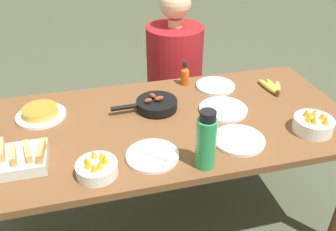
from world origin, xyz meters
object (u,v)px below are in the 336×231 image
fruit_bowl_citrus (313,124)px  banana_bunch (273,87)px  fruit_bowl_mango (97,167)px  empty_plate_near_front (215,86)px  hot_sauce_bottle (185,75)px  person_figure (174,90)px  frittata_plate_center (41,113)px  empty_plate_far_right (239,140)px  water_bottle (206,141)px  empty_plate_far_left (152,156)px  skillet (156,104)px  melon_tray (11,160)px  empty_plate_mid_edge (223,109)px

fruit_bowl_citrus → banana_bunch: bearing=87.6°
fruit_bowl_mango → empty_plate_near_front: bearing=39.0°
hot_sauce_bottle → person_figure: person_figure is taller
frittata_plate_center → empty_plate_far_right: (0.88, -0.43, -0.01)m
fruit_bowl_mango → water_bottle: 0.45m
empty_plate_far_left → water_bottle: (0.20, -0.10, 0.11)m
banana_bunch → skillet: (-0.69, -0.04, 0.01)m
banana_bunch → empty_plate_far_left: banana_bunch is taller
fruit_bowl_mango → person_figure: size_ratio=0.14×
fruit_bowl_mango → banana_bunch: bearing=24.9°
melon_tray → frittata_plate_center: size_ratio=1.19×
empty_plate_far_right → empty_plate_far_left: bearing=-177.8°
empty_plate_far_right → fruit_bowl_citrus: bearing=-1.1°
melon_tray → person_figure: bearing=44.1°
banana_bunch → empty_plate_far_left: 0.89m
banana_bunch → water_bottle: water_bottle is taller
empty_plate_near_front → melon_tray: bearing=-157.0°
empty_plate_far_left → empty_plate_mid_edge: (0.43, 0.28, -0.00)m
empty_plate_near_front → empty_plate_mid_edge: 0.26m
empty_plate_far_left → empty_plate_near_front: bearing=47.8°
skillet → hot_sauce_bottle: bearing=-135.6°
fruit_bowl_mango → frittata_plate_center: bearing=115.7°
empty_plate_far_right → water_bottle: bearing=-150.2°
banana_bunch → fruit_bowl_mango: size_ratio=1.20×
skillet → fruit_bowl_citrus: size_ratio=1.88×
banana_bunch → fruit_bowl_mango: (-1.02, -0.47, 0.02)m
empty_plate_near_front → hot_sauce_bottle: (-0.16, 0.08, 0.05)m
skillet → person_figure: person_figure is taller
banana_bunch → hot_sauce_bottle: (-0.46, 0.19, 0.04)m
empty_plate_far_right → fruit_bowl_mango: (-0.64, -0.06, 0.03)m
frittata_plate_center → empty_plate_near_front: (0.96, 0.09, -0.01)m
banana_bunch → empty_plate_mid_edge: (-0.36, -0.14, -0.01)m
empty_plate_far_left → empty_plate_mid_edge: bearing=33.1°
water_bottle → frittata_plate_center: bearing=140.8°
skillet → fruit_bowl_mango: bearing=50.3°
empty_plate_near_front → empty_plate_far_right: same height
melon_tray → water_bottle: size_ratio=1.12×
water_bottle → melon_tray: bearing=166.4°
fruit_bowl_citrus → hot_sauce_bottle: bearing=126.4°
empty_plate_far_left → empty_plate_mid_edge: same height
frittata_plate_center → hot_sauce_bottle: bearing=11.8°
melon_tray → frittata_plate_center: melon_tray is taller
banana_bunch → empty_plate_near_front: (-0.30, 0.11, -0.01)m
fruit_bowl_mango → melon_tray: bearing=158.3°
melon_tray → hot_sauce_bottle: bearing=30.6°
empty_plate_near_front → fruit_bowl_citrus: bearing=-61.5°
melon_tray → water_bottle: 0.80m
skillet → empty_plate_far_right: 0.47m
hot_sauce_bottle → person_figure: bearing=83.8°
frittata_plate_center → fruit_bowl_citrus: (1.24, -0.44, 0.02)m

